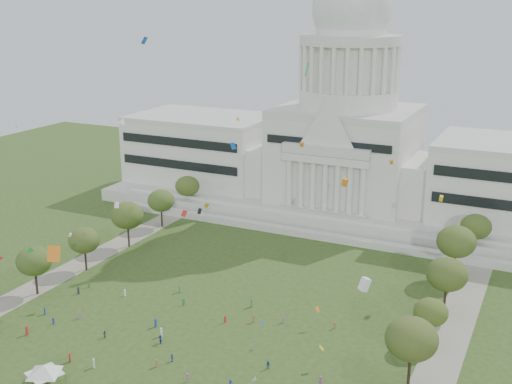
{
  "coord_description": "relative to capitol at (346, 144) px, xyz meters",
  "views": [
    {
      "loc": [
        63.53,
        -86.66,
        67.35
      ],
      "look_at": [
        0.0,
        45.0,
        24.0
      ],
      "focal_mm": 45.0,
      "sensor_mm": 36.0,
      "label": 1
    }
  ],
  "objects": [
    {
      "name": "person_4",
      "position": [
        0.68,
        -107.74,
        -21.47
      ],
      "size": [
        0.86,
        1.1,
        1.65
      ],
      "primitive_type": "imported",
      "rotation": [
        0.0,
        0.0,
        5.11
      ],
      "color": "navy",
      "rests_on": "ground"
    },
    {
      "name": "ground",
      "position": [
        0.0,
        -113.59,
        -22.3
      ],
      "size": [
        400.0,
        400.0,
        0.0
      ],
      "primitive_type": "plane",
      "color": "#33481D",
      "rests_on": "ground"
    },
    {
      "name": "row_tree_l_6",
      "position": [
        -46.87,
        -24.45,
        -14.02
      ],
      "size": [
        8.19,
        8.19,
        11.64
      ],
      "color": "black",
      "rests_on": "ground"
    },
    {
      "name": "row_tree_r_4",
      "position": [
        44.76,
        -63.55,
        -13.01
      ],
      "size": [
        9.19,
        9.19,
        13.06
      ],
      "color": "black",
      "rests_on": "ground"
    },
    {
      "name": "path_right",
      "position": [
        48.0,
        -83.59,
        -22.28
      ],
      "size": [
        8.0,
        160.0,
        0.04
      ],
      "primitive_type": "cube",
      "color": "gray",
      "rests_on": "ground"
    },
    {
      "name": "person_9",
      "position": [
        15.15,
        -110.62,
        -21.48
      ],
      "size": [
        0.99,
        1.18,
        1.62
      ],
      "primitive_type": "imported",
      "rotation": [
        0.0,
        0.0,
        1.06
      ],
      "color": "navy",
      "rests_on": "ground"
    },
    {
      "name": "row_tree_r_5",
      "position": [
        43.49,
        -43.4,
        -12.37
      ],
      "size": [
        9.82,
        9.82,
        13.96
      ],
      "color": "black",
      "rests_on": "ground"
    },
    {
      "name": "capitol",
      "position": [
        0.0,
        0.0,
        0.0
      ],
      "size": [
        160.0,
        64.5,
        91.3
      ],
      "color": "beige",
      "rests_on": "ground"
    },
    {
      "name": "person_2",
      "position": [
        18.73,
        -102.03,
        -21.47
      ],
      "size": [
        0.91,
        0.7,
        1.65
      ],
      "primitive_type": "imported",
      "rotation": [
        0.0,
        0.0,
        0.27
      ],
      "color": "navy",
      "rests_on": "ground"
    },
    {
      "name": "distant_crowd",
      "position": [
        -11.1,
        -99.17,
        -21.43
      ],
      "size": [
        62.3,
        38.47,
        1.92
      ],
      "color": "olive",
      "rests_on": "ground"
    },
    {
      "name": "row_tree_l_3",
      "position": [
        -44.09,
        -79.67,
        -14.09
      ],
      "size": [
        8.12,
        8.12,
        11.55
      ],
      "color": "black",
      "rests_on": "ground"
    },
    {
      "name": "row_tree_r_6",
      "position": [
        45.96,
        -25.46,
        -13.79
      ],
      "size": [
        8.42,
        8.42,
        11.97
      ],
      "color": "black",
      "rests_on": "ground"
    },
    {
      "name": "row_tree_r_2",
      "position": [
        44.17,
        -96.15,
        -12.64
      ],
      "size": [
        9.55,
        9.55,
        13.58
      ],
      "color": "black",
      "rests_on": "ground"
    },
    {
      "name": "row_tree_l_2",
      "position": [
        -45.04,
        -96.29,
        -13.79
      ],
      "size": [
        8.42,
        8.42,
        11.97
      ],
      "color": "black",
      "rests_on": "ground"
    },
    {
      "name": "person_0",
      "position": [
        29.7,
        -102.99,
        -21.3
      ],
      "size": [
        1.1,
        1.16,
        2.0
      ],
      "primitive_type": "imported",
      "rotation": [
        0.0,
        0.0,
        5.38
      ],
      "color": "#994C8C",
      "rests_on": "ground"
    },
    {
      "name": "row_tree_r_3",
      "position": [
        44.4,
        -79.1,
        -15.21
      ],
      "size": [
        7.01,
        7.01,
        9.98
      ],
      "color": "black",
      "rests_on": "ground"
    },
    {
      "name": "person_3",
      "position": [
        7.01,
        -112.33,
        -21.46
      ],
      "size": [
        0.58,
        1.09,
        1.67
      ],
      "primitive_type": "imported",
      "rotation": [
        0.0,
        0.0,
        4.73
      ],
      "color": "#994C8C",
      "rests_on": "ground"
    },
    {
      "name": "event_tent",
      "position": [
        -15.83,
        -124.6,
        -19.0
      ],
      "size": [
        9.73,
        9.73,
        4.24
      ],
      "color": "#4C4C4C",
      "rests_on": "ground"
    },
    {
      "name": "person_8",
      "position": [
        -17.04,
        -106.06,
        -21.48
      ],
      "size": [
        0.82,
        0.54,
        1.62
      ],
      "primitive_type": "imported",
      "rotation": [
        0.0,
        0.0,
        3.08
      ],
      "color": "#4C4C51",
      "rests_on": "ground"
    },
    {
      "name": "person_5",
      "position": [
        -5.19,
        -102.99,
        -21.36
      ],
      "size": [
        1.63,
        1.76,
        1.86
      ],
      "primitive_type": "imported",
      "rotation": [
        0.0,
        0.0,
        2.27
      ],
      "color": "navy",
      "rests_on": "ground"
    },
    {
      "name": "row_tree_l_5",
      "position": [
        -45.22,
        -42.58,
        -13.88
      ],
      "size": [
        8.33,
        8.33,
        11.85
      ],
      "color": "black",
      "rests_on": "ground"
    },
    {
      "name": "row_tree_l_4",
      "position": [
        -44.08,
        -61.17,
        -12.9
      ],
      "size": [
        9.29,
        9.29,
        13.21
      ],
      "color": "black",
      "rests_on": "ground"
    },
    {
      "name": "kite_swarm",
      "position": [
        5.6,
        -106.01,
        6.41
      ],
      "size": [
        88.1,
        95.3,
        59.32
      ],
      "color": "orange",
      "rests_on": "ground"
    },
    {
      "name": "person_10",
      "position": [
        13.15,
        -96.81,
        -21.62
      ],
      "size": [
        0.64,
        0.89,
        1.36
      ],
      "primitive_type": "imported",
      "rotation": [
        0.0,
        0.0,
        1.86
      ],
      "color": "silver",
      "rests_on": "ground"
    },
    {
      "name": "path_left",
      "position": [
        -48.0,
        -83.59,
        -22.28
      ],
      "size": [
        8.0,
        160.0,
        0.04
      ],
      "primitive_type": "cube",
      "color": "gray",
      "rests_on": "ground"
    }
  ]
}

